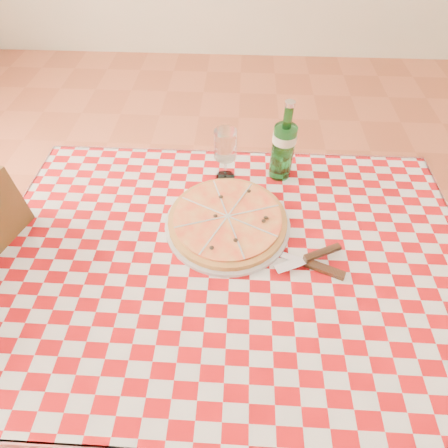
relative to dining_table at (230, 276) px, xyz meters
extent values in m
plane|color=#A04D33|center=(0.00, 0.00, -0.66)|extent=(6.00, 6.00, 0.00)
cube|color=brown|center=(0.00, 0.00, 0.07)|extent=(1.20, 0.80, 0.04)
cylinder|color=brown|center=(-0.54, -0.34, -0.30)|extent=(0.06, 0.06, 0.71)
cylinder|color=brown|center=(0.54, -0.34, -0.30)|extent=(0.06, 0.06, 0.71)
cylinder|color=brown|center=(-0.54, 0.34, -0.30)|extent=(0.06, 0.06, 0.71)
cylinder|color=brown|center=(0.54, 0.34, -0.30)|extent=(0.06, 0.06, 0.71)
cube|color=#9F090D|center=(0.00, 0.00, 0.09)|extent=(1.30, 0.90, 0.01)
cylinder|color=brown|center=(0.73, -0.25, -0.45)|extent=(0.03, 0.03, 0.42)
cylinder|color=brown|center=(0.65, 0.09, -0.45)|extent=(0.03, 0.03, 0.42)
cylinder|color=brown|center=(-0.62, 0.09, -0.44)|extent=(0.04, 0.04, 0.44)
cylinder|color=brown|center=(-0.97, 0.19, -0.44)|extent=(0.04, 0.04, 0.44)
cylinder|color=brown|center=(-0.72, -0.27, -0.44)|extent=(0.04, 0.04, 0.44)
camera|label=1|loc=(0.01, -0.55, 0.86)|focal=28.00mm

